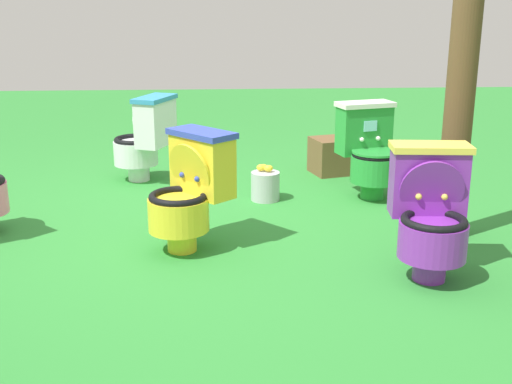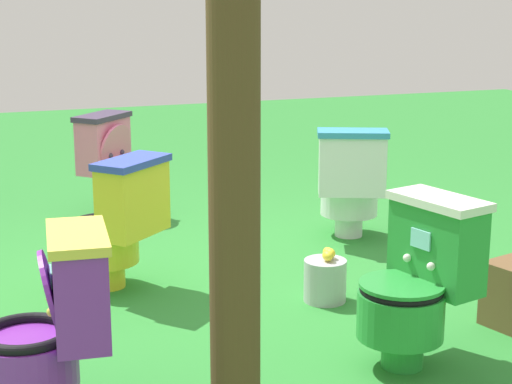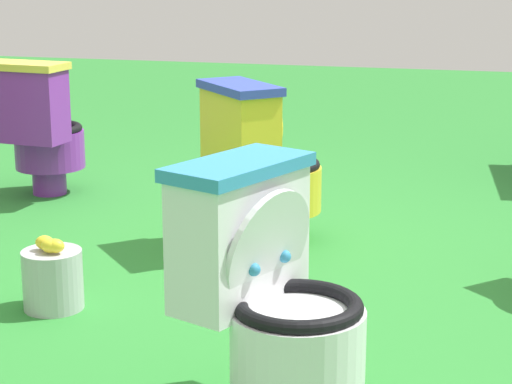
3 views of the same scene
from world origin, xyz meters
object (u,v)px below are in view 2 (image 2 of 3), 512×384
at_px(toilet_white, 351,182).
at_px(lemon_bucket, 325,279).
at_px(toilet_yellow, 117,222).
at_px(wooden_post, 234,201).
at_px(toilet_pink, 117,165).
at_px(toilet_purple, 52,326).
at_px(toilet_green, 417,281).

xyz_separation_m(toilet_white, lemon_bucket, (-0.97, 0.60, -0.26)).
relative_size(toilet_yellow, wooden_post, 0.41).
distance_m(toilet_yellow, wooden_post, 1.75).
xyz_separation_m(toilet_yellow, toilet_pink, (1.46, -0.27, 0.00)).
xyz_separation_m(toilet_white, toilet_purple, (-1.77, 2.07, 0.00)).
xyz_separation_m(toilet_pink, toilet_purple, (-2.79, 0.77, 0.00)).
bearing_deg(toilet_purple, toilet_white, -43.96).
bearing_deg(toilet_white, lemon_bucket, -99.63).
distance_m(toilet_white, wooden_post, 2.62).
height_order(toilet_white, lemon_bucket, toilet_white).
distance_m(toilet_white, lemon_bucket, 1.17).
distance_m(toilet_yellow, lemon_bucket, 1.14).
relative_size(toilet_white, toilet_pink, 1.00).
relative_size(toilet_green, toilet_pink, 1.00).
distance_m(toilet_yellow, toilet_pink, 1.48).
bearing_deg(toilet_yellow, toilet_white, -27.15).
distance_m(toilet_pink, toilet_purple, 2.90).
bearing_deg(toilet_pink, wooden_post, 41.31).
distance_m(toilet_white, toilet_green, 1.86).
bearing_deg(toilet_green, lemon_bucket, -10.93).
height_order(toilet_pink, toilet_purple, same).
bearing_deg(wooden_post, toilet_green, -70.65).
relative_size(toilet_pink, wooden_post, 0.41).
height_order(toilet_yellow, lemon_bucket, toilet_yellow).
relative_size(toilet_green, wooden_post, 0.41).
height_order(toilet_white, wooden_post, wooden_post).
bearing_deg(toilet_green, toilet_yellow, 22.30).
bearing_deg(toilet_purple, toilet_pink, -9.88).
relative_size(toilet_white, toilet_green, 1.00).
bearing_deg(toilet_pink, toilet_white, 96.16).
bearing_deg(toilet_green, toilet_white, -32.01).
bearing_deg(lemon_bucket, wooden_post, 142.80).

